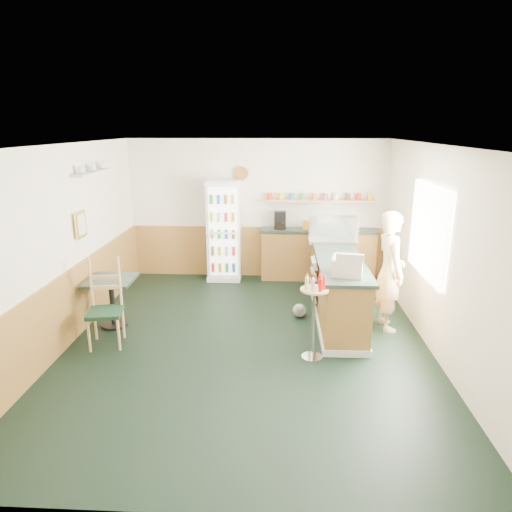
# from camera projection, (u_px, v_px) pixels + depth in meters

# --- Properties ---
(ground) EXTENTS (6.00, 6.00, 0.00)m
(ground) POSITION_uv_depth(u_px,v_px,m) (247.00, 341.00, 6.44)
(ground) COLOR black
(ground) RESTS_ON ground
(room_envelope) EXTENTS (5.04, 6.02, 2.72)m
(room_envelope) POSITION_uv_depth(u_px,v_px,m) (235.00, 225.00, 6.73)
(room_envelope) COLOR #F0E7CD
(room_envelope) RESTS_ON ground
(service_counter) EXTENTS (0.68, 3.01, 1.01)m
(service_counter) POSITION_uv_depth(u_px,v_px,m) (336.00, 286.00, 7.28)
(service_counter) COLOR #A16A34
(service_counter) RESTS_ON ground
(back_counter) EXTENTS (2.24, 0.42, 1.69)m
(back_counter) POSITION_uv_depth(u_px,v_px,m) (317.00, 252.00, 8.92)
(back_counter) COLOR #A16A34
(back_counter) RESTS_ON ground
(drinks_fridge) EXTENTS (0.64, 0.54, 1.95)m
(drinks_fridge) POSITION_uv_depth(u_px,v_px,m) (224.00, 231.00, 8.83)
(drinks_fridge) COLOR white
(drinks_fridge) RESTS_ON ground
(display_case) EXTENTS (0.82, 0.43, 0.47)m
(display_case) POSITION_uv_depth(u_px,v_px,m) (333.00, 229.00, 7.72)
(display_case) COLOR silver
(display_case) RESTS_ON service_counter
(cash_register) EXTENTS (0.47, 0.49, 0.23)m
(cash_register) POSITION_uv_depth(u_px,v_px,m) (347.00, 266.00, 6.09)
(cash_register) COLOR beige
(cash_register) RESTS_ON service_counter
(shopkeeper) EXTENTS (0.51, 0.65, 1.78)m
(shopkeeper) POSITION_uv_depth(u_px,v_px,m) (390.00, 271.00, 6.64)
(shopkeeper) COLOR tan
(shopkeeper) RESTS_ON ground
(condiment_stand) EXTENTS (0.36, 0.36, 1.12)m
(condiment_stand) POSITION_uv_depth(u_px,v_px,m) (314.00, 305.00, 5.78)
(condiment_stand) COLOR silver
(condiment_stand) RESTS_ON ground
(newspaper_rack) EXTENTS (0.09, 0.44, 0.70)m
(newspaper_rack) POSITION_uv_depth(u_px,v_px,m) (314.00, 281.00, 7.19)
(newspaper_rack) COLOR black
(newspaper_rack) RESTS_ON ground
(cafe_table) EXTENTS (0.70, 0.70, 0.75)m
(cafe_table) POSITION_uv_depth(u_px,v_px,m) (112.00, 293.00, 6.79)
(cafe_table) COLOR black
(cafe_table) RESTS_ON ground
(cafe_chair) EXTENTS (0.52, 0.52, 1.21)m
(cafe_chair) POSITION_uv_depth(u_px,v_px,m) (107.00, 300.00, 6.26)
(cafe_chair) COLOR black
(cafe_chair) RESTS_ON ground
(dog_doorstop) EXTENTS (0.21, 0.27, 0.25)m
(dog_doorstop) POSITION_uv_depth(u_px,v_px,m) (299.00, 310.00, 7.21)
(dog_doorstop) COLOR gray
(dog_doorstop) RESTS_ON ground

